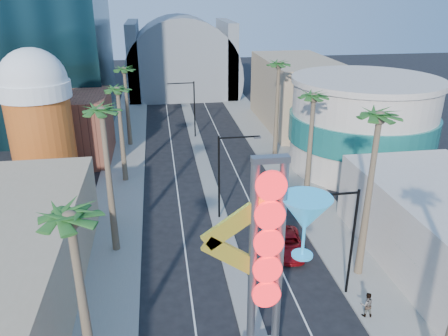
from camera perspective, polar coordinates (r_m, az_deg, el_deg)
sidewalk_west at (r=54.10m, az=-12.95°, el=0.55°), size 5.00×100.00×0.15m
sidewalk_east at (r=55.82m, az=6.84°, el=1.67°), size 5.00×100.00×0.15m
median at (r=56.93m, az=-3.22°, el=2.22°), size 1.60×84.00×0.15m
brick_filler_west at (r=56.56m, az=-19.71°, el=4.97°), size 10.00×10.00×8.00m
filler_east at (r=68.21m, az=9.49°, el=9.67°), size 10.00×20.00×10.00m
beer_mug at (r=48.26m, az=-23.05°, el=6.40°), size 7.00×7.00×14.50m
turquoise_building at (r=52.74m, az=17.53°, el=5.46°), size 16.60×16.60×10.60m
canopy at (r=88.70m, az=-5.55°, el=12.32°), size 22.00×16.00×22.00m
neon_sign at (r=22.75m, az=7.61°, el=-10.81°), size 6.53×2.60×12.55m
streetlight_0 at (r=38.60m, az=0.14°, el=-0.16°), size 3.79×0.25×8.00m
streetlight_1 at (r=61.20m, az=-4.41°, el=8.33°), size 3.79×0.25×8.00m
streetlight_2 at (r=29.95m, az=15.72°, el=-8.28°), size 3.45×0.25×8.00m
palm_0 at (r=20.19m, az=-19.25°, el=-7.90°), size 2.40×2.40×11.70m
palm_1 at (r=32.70m, az=-15.57°, el=5.84°), size 2.40×2.40×12.70m
palm_2 at (r=46.53m, az=-13.69°, el=9.10°), size 2.40×2.40×11.20m
palm_3 at (r=58.26m, az=-12.87°, el=11.77°), size 2.40×2.40×11.20m
palm_5 at (r=30.04m, az=19.46°, el=4.82°), size 2.40×2.40×13.20m
palm_6 at (r=40.94m, az=11.59°, el=8.16°), size 2.40×2.40×11.70m
palm_7 at (r=51.93m, az=7.15°, el=12.41°), size 2.40×2.40×12.70m
red_pickup at (r=35.98m, az=8.39°, el=-9.73°), size 2.82×5.27×1.41m
pedestrian_b at (r=30.58m, az=18.14°, el=-16.59°), size 0.92×0.77×1.71m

